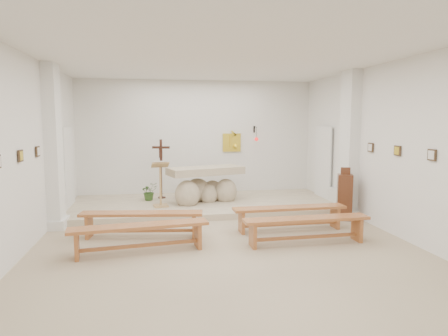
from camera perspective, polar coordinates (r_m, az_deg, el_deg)
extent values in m
cube|color=tan|center=(7.43, 0.26, -11.33)|extent=(7.00, 10.00, 0.00)
cube|color=silver|center=(7.34, -27.69, 1.65)|extent=(0.02, 10.00, 3.50)
cube|color=silver|center=(8.42, 24.40, 2.37)|extent=(0.02, 10.00, 3.50)
cube|color=silver|center=(12.02, -3.85, 4.09)|extent=(7.00, 0.02, 3.50)
cube|color=silver|center=(7.16, 0.28, 16.29)|extent=(7.00, 10.00, 0.02)
cube|color=beige|center=(10.76, -2.97, -5.22)|extent=(6.98, 3.00, 0.15)
cube|color=white|center=(9.22, -23.17, 2.76)|extent=(0.26, 0.55, 3.50)
cube|color=white|center=(10.08, 17.47, 3.28)|extent=(0.26, 0.55, 3.50)
cube|color=yellow|center=(12.14, 1.11, 3.66)|extent=(0.55, 0.04, 0.55)
cube|color=black|center=(12.29, 4.33, 5.54)|extent=(0.04, 0.02, 0.20)
cylinder|color=black|center=(12.14, 4.50, 5.86)|extent=(0.02, 0.30, 0.02)
cylinder|color=black|center=(12.00, 4.67, 5.03)|extent=(0.01, 0.01, 0.34)
sphere|color=red|center=(12.01, 4.66, 4.13)|extent=(0.11, 0.11, 0.11)
cube|color=#3C2B1A|center=(7.52, -27.07, 1.56)|extent=(0.03, 0.20, 0.20)
cube|color=#3C2B1A|center=(8.48, -25.06, 2.16)|extent=(0.03, 0.20, 0.20)
cube|color=#3C2B1A|center=(7.76, 27.56, 1.67)|extent=(0.03, 0.20, 0.20)
cube|color=#3C2B1A|center=(8.57, 23.53, 2.28)|extent=(0.03, 0.20, 0.20)
cube|color=#3C2B1A|center=(9.42, 20.21, 2.78)|extent=(0.03, 0.20, 0.20)
cube|color=silver|center=(10.11, -22.19, -5.37)|extent=(0.10, 0.85, 0.52)
cube|color=silver|center=(10.91, 15.80, -4.26)|extent=(0.10, 0.85, 0.52)
ellipsoid|color=#C1B193|center=(10.31, -5.25, -3.78)|extent=(0.65, 0.55, 0.73)
ellipsoid|color=#C1B193|center=(10.81, 0.27, -3.37)|extent=(0.60, 0.51, 0.69)
ellipsoid|color=#C1B193|center=(10.79, -3.82, -3.20)|extent=(0.69, 0.59, 0.65)
ellipsoid|color=#C1B193|center=(10.95, -1.68, -3.34)|extent=(0.56, 0.48, 0.60)
ellipsoid|color=#C1B193|center=(10.67, -2.23, -3.80)|extent=(0.47, 0.40, 0.56)
cube|color=#C1B193|center=(10.60, -2.63, -0.39)|extent=(2.13, 1.33, 0.19)
cube|color=tan|center=(10.27, -9.01, -5.33)|extent=(0.40, 0.40, 0.04)
cylinder|color=tan|center=(10.18, -9.07, -2.66)|extent=(0.05, 0.05, 1.01)
cube|color=tan|center=(10.09, -9.11, 0.45)|extent=(0.46, 0.36, 0.16)
cube|color=silver|center=(10.04, -9.08, 0.71)|extent=(0.39, 0.29, 0.13)
cylinder|color=#351A10|center=(11.39, -8.87, -4.17)|extent=(0.22, 0.22, 0.03)
cylinder|color=#351A10|center=(11.30, -8.91, -1.77)|extent=(0.03, 0.03, 0.99)
cube|color=#351A10|center=(11.21, -8.99, 2.33)|extent=(0.07, 0.06, 0.68)
cube|color=#351A10|center=(11.21, -9.00, 2.93)|extent=(0.49, 0.19, 0.06)
cube|color=#351A10|center=(11.19, -9.02, 2.18)|extent=(0.10, 0.06, 0.29)
imported|color=#305321|center=(11.08, -10.64, -3.30)|extent=(0.56, 0.53, 0.49)
cube|color=#512B17|center=(9.75, 16.84, -4.00)|extent=(0.43, 0.43, 1.07)
cube|color=#512B17|center=(9.66, 16.97, -0.43)|extent=(0.22, 0.12, 0.17)
cube|color=#A96231|center=(8.11, -11.70, -6.38)|extent=(2.44, 0.71, 0.05)
cube|color=#A96231|center=(8.41, -18.72, -7.90)|extent=(0.11, 0.36, 0.46)
cube|color=#A96231|center=(8.06, -4.28, -8.19)|extent=(0.11, 0.36, 0.46)
cube|color=#A96231|center=(8.19, -11.64, -8.77)|extent=(2.01, 0.34, 0.05)
cube|color=#A96231|center=(8.56, 9.35, -5.64)|extent=(2.41, 0.43, 0.05)
cube|color=#A96231|center=(8.32, 2.52, -7.69)|extent=(0.07, 0.35, 0.46)
cube|color=#A96231|center=(9.02, 15.58, -6.81)|extent=(0.07, 0.35, 0.46)
cube|color=#A96231|center=(8.64, 9.31, -7.91)|extent=(2.02, 0.11, 0.05)
cube|color=#A96231|center=(7.17, -11.96, -8.12)|extent=(2.44, 0.68, 0.05)
cube|color=#A96231|center=(7.23, -20.28, -10.34)|extent=(0.11, 0.36, 0.46)
cube|color=#A96231|center=(7.39, -3.75, -9.56)|extent=(0.11, 0.36, 0.46)
cube|color=#A96231|center=(7.27, -11.89, -10.79)|extent=(2.02, 0.32, 0.05)
cube|color=#A96231|center=(7.67, 11.71, -7.13)|extent=(2.42, 0.44, 0.05)
cube|color=#A96231|center=(7.41, 4.13, -9.53)|extent=(0.07, 0.35, 0.46)
cube|color=#A96231|center=(8.19, 18.46, -8.28)|extent=(0.07, 0.35, 0.46)
cube|color=#A96231|center=(7.77, 11.65, -9.64)|extent=(2.03, 0.12, 0.05)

